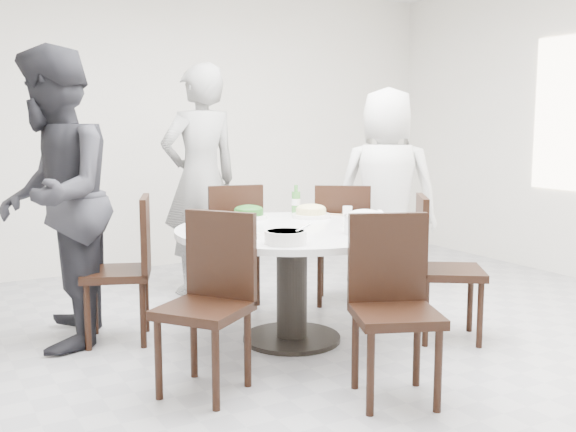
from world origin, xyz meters
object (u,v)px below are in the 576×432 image
diner_right (387,192)px  rice_bowl (365,225)px  chair_n (231,243)px  beverage_bottle (296,200)px  chair_nw (117,270)px  soup_bowl (286,237)px  chair_sw (203,306)px  chair_s (396,311)px  chair_se (450,268)px  dining_table (292,285)px  diner_left (54,199)px  chair_ne (342,243)px  diner_middle (201,180)px

diner_right → rice_bowl: size_ratio=6.64×
chair_n → beverage_bottle: 0.73m
chair_nw → beverage_bottle: bearing=108.8°
soup_bowl → chair_sw: bearing=-175.7°
chair_s → chair_se: bearing=56.0°
dining_table → diner_left: bearing=153.5°
chair_nw → diner_right: bearing=113.9°
chair_se → beverage_bottle: bearing=65.3°
chair_ne → rice_bowl: bearing=97.2°
chair_s → diner_middle: 2.60m
diner_left → rice_bowl: size_ratio=7.40×
chair_s → rice_bowl: bearing=89.5°
chair_ne → soup_bowl: size_ratio=4.00×
soup_bowl → chair_s: bearing=-64.3°
chair_nw → diner_middle: bearing=154.3°
diner_middle → diner_left: (-1.32, -0.80, 0.00)m
chair_ne → beverage_bottle: 0.63m
dining_table → chair_se: size_ratio=1.58×
diner_right → chair_s: bearing=92.8°
chair_s → diner_middle: diner_middle is taller
chair_nw → chair_se: same height
chair_nw → diner_middle: 1.41m
chair_sw → chair_se: size_ratio=1.00×
chair_sw → diner_middle: size_ratio=0.50×
dining_table → chair_nw: (-0.99, 0.56, 0.10)m
chair_sw → chair_s: same height
rice_bowl → beverage_bottle: 0.92m
dining_table → chair_se: 1.04m
chair_ne → chair_s: size_ratio=1.00×
chair_nw → rice_bowl: chair_nw is taller
chair_ne → chair_se: 1.11m
chair_n → chair_sw: 1.83m
rice_bowl → beverage_bottle: (0.06, 0.92, 0.06)m
chair_n → chair_ne: bearing=161.0°
diner_right → diner_middle: bearing=8.0°
chair_s → diner_middle: (0.01, 2.56, 0.47)m
chair_ne → diner_right: 0.60m
dining_table → soup_bowl: bearing=-123.8°
chair_ne → rice_bowl: 1.21m
chair_ne → chair_sw: (-1.66, -1.13, 0.00)m
diner_left → diner_middle: bearing=139.8°
rice_bowl → diner_middle: bearing=98.7°
chair_ne → diner_right: size_ratio=0.56×
dining_table → chair_n: bearing=86.4°
chair_ne → chair_n: size_ratio=1.00×
soup_bowl → chair_n: bearing=76.0°
chair_n → rice_bowl: bearing=110.1°
chair_ne → beverage_bottle: size_ratio=4.32×
chair_se → rice_bowl: chair_se is taller
chair_se → rice_bowl: (-0.64, 0.07, 0.33)m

